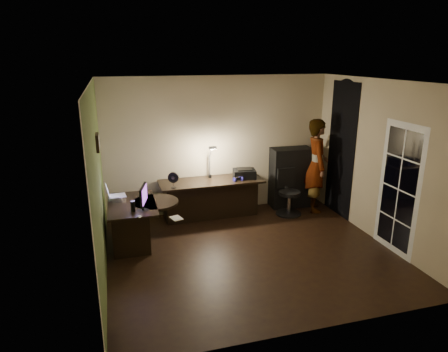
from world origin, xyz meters
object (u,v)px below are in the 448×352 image
object	(u,v)px
desk_right	(211,199)
office_chair	(289,193)
cabinet	(290,177)
person	(316,166)
monitor	(142,202)
desk_left	(133,224)

from	to	relation	value
desk_right	office_chair	bearing A→B (deg)	-11.97
cabinet	person	xyz separation A→B (m)	(0.39, -0.35, 0.32)
monitor	desk_right	bearing A→B (deg)	53.62
desk_right	person	distance (m)	2.21
person	desk_right	bearing A→B (deg)	100.42
desk_left	cabinet	size ratio (longest dim) A/B	1.00
monitor	person	world-z (taller)	person
person	office_chair	bearing A→B (deg)	114.78
desk_left	monitor	size ratio (longest dim) A/B	2.77
monitor	office_chair	bearing A→B (deg)	30.53
person	monitor	bearing A→B (deg)	120.67
cabinet	person	bearing A→B (deg)	-39.30
cabinet	monitor	xyz separation A→B (m)	(-3.13, -1.28, 0.23)
desk_left	desk_right	distance (m)	1.73
monitor	person	bearing A→B (deg)	29.34
cabinet	office_chair	xyz separation A→B (m)	(-0.22, -0.44, -0.17)
cabinet	monitor	bearing A→B (deg)	-155.15
desk_left	cabinet	xyz separation A→B (m)	(3.28, 0.93, 0.26)
desk_right	office_chair	xyz separation A→B (m)	(1.52, -0.30, 0.08)
desk_left	cabinet	distance (m)	3.42
office_chair	person	size ratio (longest dim) A/B	0.48
cabinet	office_chair	world-z (taller)	cabinet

